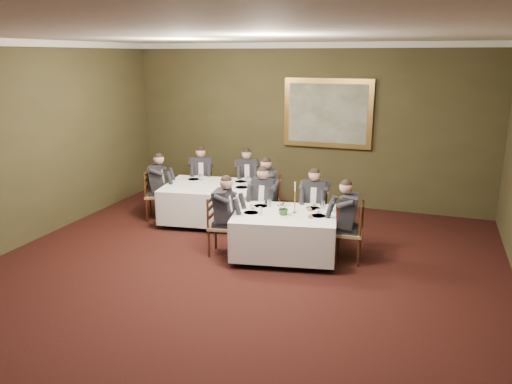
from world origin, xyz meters
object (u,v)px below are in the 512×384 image
Objects in this scene: chair_main_backleft at (265,223)px; diner_main_backleft at (264,211)px; candlestick at (295,201)px; chair_main_endright at (349,244)px; diner_sec_backright at (247,187)px; table_main at (284,232)px; chair_sec_endleft at (157,205)px; diner_sec_backleft at (202,184)px; chair_sec_endright at (271,212)px; diner_main_backright at (314,214)px; chair_sec_backleft at (202,194)px; diner_sec_endright at (270,200)px; centerpiece at (284,207)px; chair_main_endleft at (222,238)px; painting at (328,113)px; chair_main_backright at (313,225)px; table_second at (212,200)px; chair_sec_backright at (247,197)px; diner_main_endright at (349,231)px; diner_main_endleft at (222,225)px; diner_sec_endleft at (157,194)px.

diner_main_backleft is at bearing 90.00° from chair_main_backleft.
diner_main_backleft is 2.53× the size of candlestick.
chair_main_endright is 3.29m from diner_sec_backright.
table_main is 3.23m from chair_sec_endleft.
diner_sec_backleft reaches higher than chair_sec_endright.
chair_main_endright is at bearing 130.77° from diner_main_backright.
chair_sec_backleft is 1.94m from diner_sec_endright.
diner_sec_backright is 2.82m from centerpiece.
diner_main_backright and diner_sec_endright have the same top height.
diner_main_backleft is 1.06m from chair_main_endleft.
chair_main_endright is at bearing -70.87° from painting.
diner_sec_backleft is 1.00× the size of diner_sec_backright.
diner_sec_backleft is (-2.78, 1.20, 0.23)m from chair_main_backright.
chair_main_backleft is (-0.60, 0.75, -0.17)m from table_main.
chair_sec_endright and chair_sec_endleft have the same top height.
chair_main_endright reaches higher than table_second.
chair_main_backleft is 1.00× the size of chair_sec_backright.
diner_main_backright is (0.00, -0.01, 0.23)m from chair_main_backright.
diner_sec_endright is (0.32, 1.63, 0.23)m from chair_main_endleft.
diner_main_endright is at bearing 7.92° from candlestick.
diner_sec_backleft is 3.38m from candlestick.
centerpiece is (0.72, -1.51, 0.38)m from diner_sec_endright.
chair_sec_endright is 0.74× the size of diner_sec_endright.
centerpiece is at bearing 116.51° from chair_sec_backleft.
diner_sec_backleft reaches higher than chair_main_endleft.
table_main is 1.39× the size of diner_main_backright.
candlestick is (1.66, -2.19, 0.45)m from diner_sec_backright.
diner_sec_backright is (-2.54, 2.07, 0.00)m from diner_main_endright.
chair_sec_endright is at bearing 50.00° from diner_main_endright.
diner_main_backleft is at bearing 148.33° from diner_main_endleft.
chair_main_backleft is 1.79m from diner_sec_backright.
painting is at bearing -100.79° from diner_main_backleft.
diner_main_backleft and diner_sec_endleft have the same top height.
painting is at bearing 92.66° from candlestick.
diner_main_backleft and diner_main_endright have the same top height.
diner_sec_backright is at bearing -176.09° from diner_main_endleft.
painting reaches higher than chair_sec_endleft.
diner_sec_endleft is (-4.05, 0.88, 0.00)m from diner_main_endright.
chair_sec_backright is at bearing -176.30° from chair_main_endleft.
diner_sec_backright is at bearing 123.75° from table_main.
chair_sec_backleft is (-3.53, 1.93, -0.23)m from diner_main_endright.
table_main is at bearing -151.97° from candlestick.
chair_main_endleft is 1.00× the size of chair_sec_endleft.
diner_sec_endleft reaches higher than chair_main_backright.
diner_main_endright and diner_sec_endleft have the same top height.
chair_sec_backleft is at bearing 126.36° from table_second.
chair_main_backleft is at bearing -103.86° from painting.
table_main is at bearing 96.65° from chair_main_endright.
chair_main_endleft is 2.76m from chair_sec_backleft.
table_main is 1.88× the size of chair_sec_backleft.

